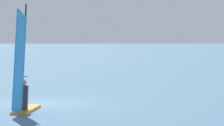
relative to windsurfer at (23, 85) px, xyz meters
name	(u,v)px	position (x,y,z in m)	size (l,w,h in m)	color
ground_plane	(44,104)	(-0.54, 2.89, -1.10)	(4000.00, 4000.00, 0.00)	#476B84
windsurfer	(23,85)	(0.00, 0.00, 0.00)	(1.21, 3.26, 4.33)	orange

